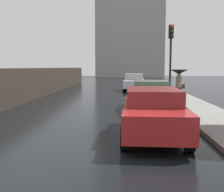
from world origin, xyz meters
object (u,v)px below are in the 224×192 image
(car_green_mid_road, at_px, (151,95))
(traffic_light, at_px, (171,49))
(pedestrian_with_umbrella_far, at_px, (179,76))
(car_red_far_ahead, at_px, (153,112))
(car_white_near_kerb, at_px, (134,82))

(car_green_mid_road, bearing_deg, traffic_light, 62.45)
(pedestrian_with_umbrella_far, bearing_deg, car_red_far_ahead, -110.58)
(car_red_far_ahead, relative_size, traffic_light, 0.96)
(car_white_near_kerb, distance_m, pedestrian_with_umbrella_far, 8.84)
(traffic_light, bearing_deg, car_green_mid_road, -118.06)
(car_green_mid_road, bearing_deg, car_white_near_kerb, 93.13)
(car_red_far_ahead, distance_m, pedestrian_with_umbrella_far, 7.59)
(car_green_mid_road, height_order, pedestrian_with_umbrella_far, pedestrian_with_umbrella_far)
(car_red_far_ahead, bearing_deg, traffic_light, 78.87)
(pedestrian_with_umbrella_far, distance_m, traffic_light, 1.68)
(car_green_mid_road, distance_m, traffic_light, 3.73)
(pedestrian_with_umbrella_far, bearing_deg, traffic_light, 123.22)
(car_red_far_ahead, height_order, traffic_light, traffic_light)
(car_white_near_kerb, xyz_separation_m, car_red_far_ahead, (0.05, -15.74, -0.02))
(car_red_far_ahead, bearing_deg, pedestrian_with_umbrella_far, 74.99)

